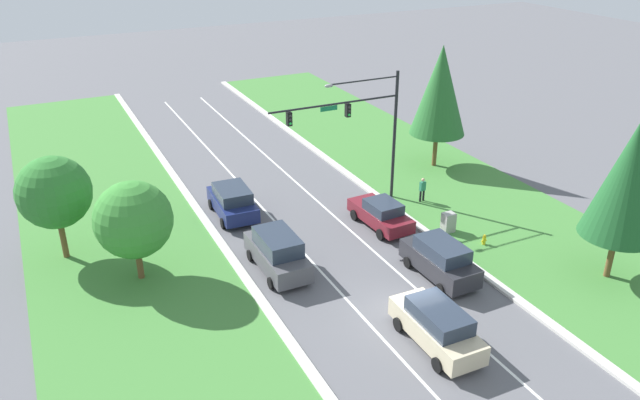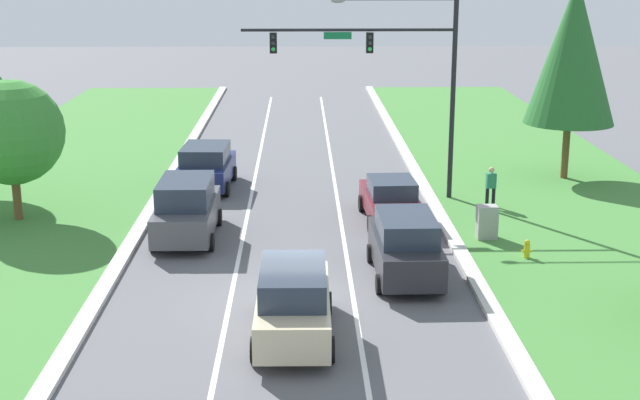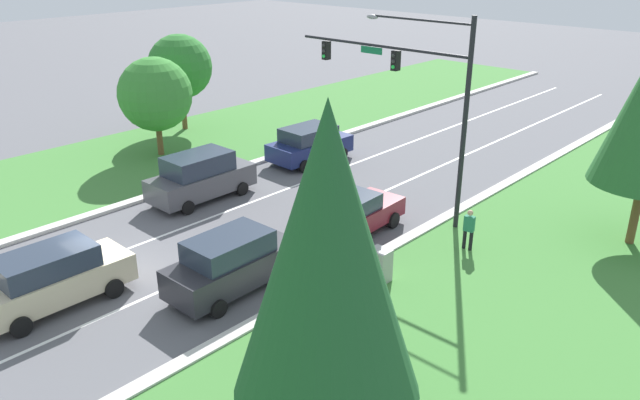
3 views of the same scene
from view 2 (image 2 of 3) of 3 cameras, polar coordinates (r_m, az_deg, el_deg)
name	(u,v)px [view 2 (image 2 of 3)]	position (r m, az deg, el deg)	size (l,w,h in m)	color
ground_plane	(292,306)	(25.67, -1.82, -6.82)	(160.00, 160.00, 0.00)	#5B5B60
curb_strip_right	(488,302)	(26.20, 10.71, -6.45)	(0.50, 90.00, 0.15)	beige
curb_strip_left	(93,306)	(26.31, -14.30, -6.57)	(0.50, 90.00, 0.15)	beige
lane_stripe_inner_left	(229,307)	(25.75, -5.86, -6.82)	(0.14, 81.00, 0.01)	white
lane_stripe_inner_right	(355,306)	(25.71, 2.22, -6.78)	(0.14, 81.00, 0.01)	white
traffic_signal_mast	(394,63)	(35.96, 4.78, 8.74)	(8.57, 0.41, 8.45)	black
graphite_suv	(187,209)	(31.85, -8.54, -0.55)	(2.18, 4.93, 2.17)	#4C4C51
burgundy_sedan	(391,200)	(33.66, 4.54, 0.01)	(2.22, 4.70, 1.70)	maroon
champagne_suv	(293,301)	(23.28, -1.72, -6.50)	(2.11, 4.93, 1.97)	beige
navy_suv	(206,166)	(38.78, -7.31, 2.15)	(2.42, 4.68, 1.91)	navy
charcoal_suv	(405,246)	(27.74, 5.48, -2.94)	(2.13, 4.68, 2.03)	#28282D
utility_cabinet	(487,223)	(31.92, 10.63, -1.46)	(0.70, 0.60, 1.25)	#9E9E99
pedestrian	(491,186)	(35.96, 10.88, 0.91)	(0.40, 0.26, 1.69)	black
fire_hydrant	(527,250)	(30.18, 13.10, -3.13)	(0.34, 0.20, 0.70)	gold
conifer_near_right_tree	(573,52)	(40.84, 15.88, 9.13)	(3.97, 3.97, 8.93)	brown
oak_far_left_tree	(11,132)	(34.97, -19.16, 4.11)	(3.92, 3.92, 5.39)	brown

